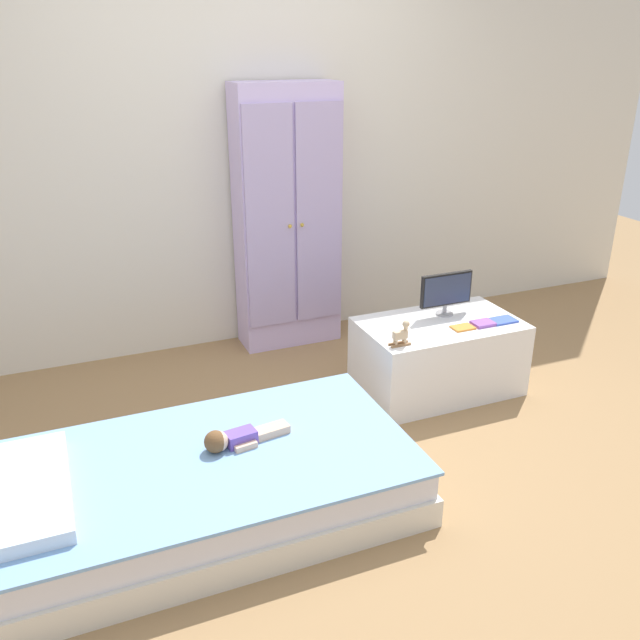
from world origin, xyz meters
TOP-DOWN VIEW (x-y plane):
  - ground_plane at (0.00, 0.00)m, footprint 10.00×10.00m
  - back_wall at (0.00, 1.57)m, footprint 6.40×0.05m
  - bed at (-0.72, -0.17)m, footprint 1.77×0.96m
  - pillow at (-1.40, -0.17)m, footprint 0.32×0.69m
  - doll at (-0.58, -0.13)m, footprint 0.39×0.14m
  - wardrobe at (0.23, 1.39)m, footprint 0.65×0.31m
  - tv_stand at (0.78, 0.40)m, footprint 0.89×0.54m
  - tv_monitor at (0.86, 0.49)m, footprint 0.32×0.10m
  - rocking_horse_toy at (0.43, 0.22)m, footprint 0.11×0.04m
  - book_orange at (0.85, 0.28)m, footprint 0.12×0.08m
  - book_purple at (0.98, 0.28)m, footprint 0.12×0.09m
  - book_blue at (1.11, 0.28)m, footprint 0.15×0.10m

SIDE VIEW (x-z plane):
  - ground_plane at x=0.00m, z-range -0.02..0.00m
  - bed at x=-0.72m, z-range 0.00..0.27m
  - tv_stand at x=0.78m, z-range 0.00..0.42m
  - pillow at x=-1.40m, z-range 0.27..0.33m
  - doll at x=-0.58m, z-range 0.26..0.36m
  - book_orange at x=0.85m, z-range 0.42..0.43m
  - book_blue at x=1.11m, z-range 0.42..0.44m
  - book_purple at x=0.98m, z-range 0.42..0.44m
  - rocking_horse_toy at x=0.43m, z-range 0.42..0.56m
  - tv_monitor at x=0.86m, z-range 0.44..0.69m
  - wardrobe at x=0.23m, z-range 0.00..1.67m
  - back_wall at x=0.00m, z-range 0.00..2.70m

